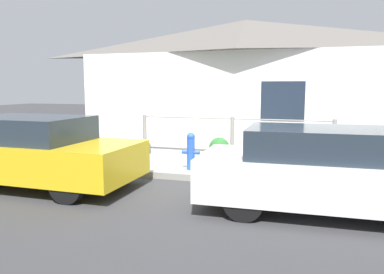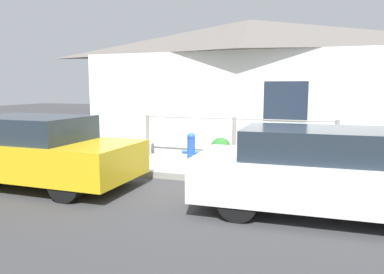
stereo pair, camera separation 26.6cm
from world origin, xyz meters
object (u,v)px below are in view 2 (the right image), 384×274
(fire_hydrant, at_px, (191,150))
(potted_plant_near_hydrant, at_px, (221,149))
(car_right, at_px, (326,172))
(car_left, at_px, (35,150))

(fire_hydrant, height_order, potted_plant_near_hydrant, fire_hydrant)
(car_right, distance_m, fire_hydrant, 3.30)
(car_left, distance_m, potted_plant_near_hydrant, 4.10)
(fire_hydrant, relative_size, potted_plant_near_hydrant, 1.32)
(car_left, relative_size, potted_plant_near_hydrant, 6.60)
(car_right, relative_size, fire_hydrant, 4.98)
(potted_plant_near_hydrant, bearing_deg, car_right, -48.00)
(potted_plant_near_hydrant, bearing_deg, car_left, -140.48)
(car_left, bearing_deg, potted_plant_near_hydrant, 40.33)
(fire_hydrant, bearing_deg, car_left, -147.10)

